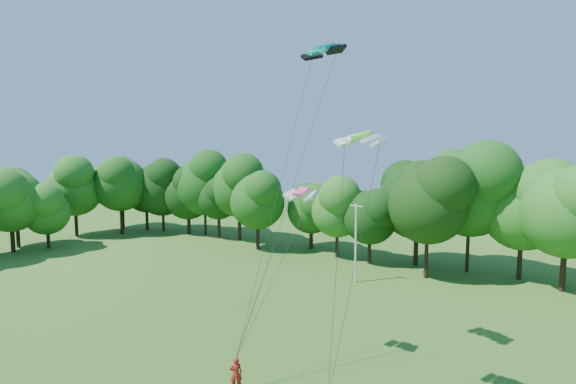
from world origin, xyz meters
The scene contains 8 objects.
utility_pole centered at (-0.76, 28.11, 4.02)m, with size 1.54×0.42×7.80m.
kite_flyer_left centered at (2.12, 6.38, 0.95)m, with size 0.70×0.46×1.91m, color #B11B16.
kite_teal centered at (4.50, 11.76, 19.13)m, with size 3.10×2.25×0.53m.
kite_green centered at (8.65, 7.99, 13.93)m, with size 2.64×1.56×0.41m.
kite_pink centered at (3.35, 11.16, 10.70)m, with size 2.02×0.97×0.49m.
tree_back_west centered at (-29.73, 37.39, 8.73)m, with size 9.62×9.62×13.99m.
tree_back_center centered at (4.66, 33.38, 7.87)m, with size 8.66×8.66×12.60m.
tree_flank_west centered at (-44.54, 17.54, 6.53)m, with size 7.20×7.20×10.47m.
Camera 1 is at (17.41, -11.70, 13.43)m, focal length 28.00 mm.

